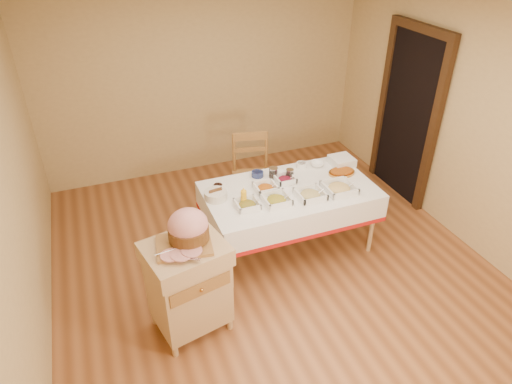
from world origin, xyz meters
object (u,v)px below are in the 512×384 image
preserve_jar_right (290,174)px  bread_basket (216,195)px  plate_stack (342,161)px  mustard_bottle (244,196)px  dining_chair (252,175)px  dining_table (289,202)px  brass_platter (342,172)px  ham_on_board (188,230)px  butcher_cart (188,283)px  preserve_jar_left (273,174)px

preserve_jar_right → bread_basket: preserve_jar_right is taller
preserve_jar_right → plate_stack: (0.70, 0.07, -0.00)m
mustard_bottle → bread_basket: 0.31m
dining_chair → dining_table: bearing=-80.7°
brass_platter → dining_chair: bearing=139.1°
dining_table → ham_on_board: (-1.27, -0.73, 0.47)m
dining_chair → preserve_jar_right: (0.23, -0.59, 0.28)m
butcher_cart → preserve_jar_right: butcher_cart is taller
dining_chair → plate_stack: bearing=-29.1°
bread_basket → dining_chair: bearing=46.5°
brass_platter → plate_stack: bearing=60.2°
butcher_cart → mustard_bottle: 1.07m
preserve_jar_right → mustard_bottle: mustard_bottle is taller
butcher_cart → brass_platter: (2.01, 0.86, 0.25)m
plate_stack → dining_chair: bearing=150.9°
ham_on_board → preserve_jar_right: ham_on_board is taller
plate_stack → dining_table: bearing=-160.4°
dining_table → preserve_jar_left: size_ratio=14.19×
bread_basket → brass_platter: size_ratio=0.76×
preserve_jar_left → dining_table: bearing=-74.9°
ham_on_board → bread_basket: 1.00m
dining_table → brass_platter: bearing=7.6°
preserve_jar_right → preserve_jar_left: bearing=158.2°
preserve_jar_right → brass_platter: size_ratio=0.35×
preserve_jar_left → plate_stack: size_ratio=0.51×
ham_on_board → mustard_bottle: 0.99m
dining_chair → ham_on_board: (-1.14, -1.53, 0.54)m
dining_chair → preserve_jar_right: size_ratio=9.37×
preserve_jar_left → mustard_bottle: mustard_bottle is taller
butcher_cart → ham_on_board: 0.54m
dining_chair → bread_basket: bearing=-133.5°
preserve_jar_left → bread_basket: preserve_jar_left is taller
brass_platter → ham_on_board: bearing=-157.2°
dining_chair → plate_stack: size_ratio=4.07×
preserve_jar_left → brass_platter: 0.78m
ham_on_board → plate_stack: (2.07, 1.02, -0.26)m
dining_chair → brass_platter: 1.11m
preserve_jar_left → preserve_jar_right: size_ratio=1.17×
ham_on_board → brass_platter: ham_on_board is taller
preserve_jar_left → preserve_jar_right: (0.17, -0.07, -0.01)m
mustard_bottle → ham_on_board: bearing=-138.1°
dining_table → brass_platter: 0.72m
mustard_bottle → plate_stack: mustard_bottle is taller
mustard_bottle → plate_stack: (1.35, 0.37, -0.04)m
dining_chair → preserve_jar_left: dining_chair is taller
preserve_jar_right → brass_platter: 0.60m
butcher_cart → plate_stack: 2.38m
dining_table → mustard_bottle: 0.61m
butcher_cart → dining_chair: (1.19, 1.57, -0.00)m
preserve_jar_left → mustard_bottle: bearing=-142.7°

